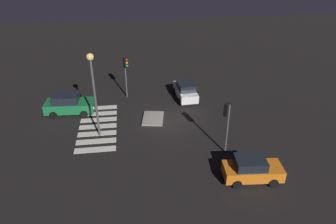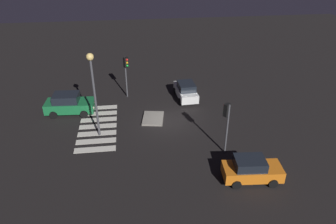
{
  "view_description": "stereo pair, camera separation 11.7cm",
  "coord_description": "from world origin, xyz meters",
  "px_view_note": "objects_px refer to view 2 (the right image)",
  "views": [
    {
      "loc": [
        24.0,
        -3.16,
        14.5
      ],
      "look_at": [
        0.0,
        0.0,
        1.0
      ],
      "focal_mm": 33.86,
      "sensor_mm": 36.0,
      "label": 1
    },
    {
      "loc": [
        24.02,
        -3.04,
        14.5
      ],
      "look_at": [
        0.0,
        0.0,
        1.0
      ],
      "focal_mm": 33.86,
      "sensor_mm": 36.0,
      "label": 2
    }
  ],
  "objects_px": {
    "car_orange": "(252,170)",
    "car_white": "(186,91)",
    "traffic_island": "(153,118)",
    "street_lamp": "(93,81)",
    "traffic_light_south": "(126,67)",
    "car_green": "(69,104)",
    "traffic_light_north": "(227,116)"
  },
  "relations": [
    {
      "from": "traffic_light_south",
      "to": "traffic_island",
      "type": "bearing_deg",
      "value": -8.12
    },
    {
      "from": "traffic_island",
      "to": "traffic_light_north",
      "type": "bearing_deg",
      "value": 41.5
    },
    {
      "from": "car_white",
      "to": "traffic_island",
      "type": "bearing_deg",
      "value": 132.71
    },
    {
      "from": "car_white",
      "to": "traffic_light_north",
      "type": "xyz_separation_m",
      "value": [
        9.34,
        1.27,
        2.25
      ]
    },
    {
      "from": "car_green",
      "to": "traffic_light_north",
      "type": "relative_size",
      "value": 1.11
    },
    {
      "from": "car_orange",
      "to": "traffic_light_north",
      "type": "bearing_deg",
      "value": 110.27
    },
    {
      "from": "traffic_island",
      "to": "car_white",
      "type": "xyz_separation_m",
      "value": [
        -3.78,
        3.64,
        0.78
      ]
    },
    {
      "from": "car_orange",
      "to": "car_white",
      "type": "xyz_separation_m",
      "value": [
        -12.67,
        -2.22,
        0.02
      ]
    },
    {
      "from": "traffic_island",
      "to": "car_white",
      "type": "distance_m",
      "value": 5.31
    },
    {
      "from": "car_white",
      "to": "street_lamp",
      "type": "relative_size",
      "value": 0.58
    },
    {
      "from": "traffic_island",
      "to": "car_green",
      "type": "xyz_separation_m",
      "value": [
        -2.13,
        -7.56,
        0.86
      ]
    },
    {
      "from": "car_green",
      "to": "car_white",
      "type": "relative_size",
      "value": 1.1
    },
    {
      "from": "car_green",
      "to": "traffic_light_north",
      "type": "xyz_separation_m",
      "value": [
        7.69,
        12.47,
        2.16
      ]
    },
    {
      "from": "traffic_light_south",
      "to": "street_lamp",
      "type": "relative_size",
      "value": 0.6
    },
    {
      "from": "car_orange",
      "to": "car_white",
      "type": "height_order",
      "value": "car_white"
    },
    {
      "from": "car_green",
      "to": "street_lamp",
      "type": "xyz_separation_m",
      "value": [
        4.16,
        2.92,
        3.92
      ]
    },
    {
      "from": "traffic_island",
      "to": "street_lamp",
      "type": "xyz_separation_m",
      "value": [
        2.03,
        -4.64,
        4.79
      ]
    },
    {
      "from": "car_white",
      "to": "street_lamp",
      "type": "xyz_separation_m",
      "value": [
        5.81,
        -8.28,
        4.01
      ]
    },
    {
      "from": "traffic_light_south",
      "to": "car_green",
      "type": "bearing_deg",
      "value": -95.58
    },
    {
      "from": "car_orange",
      "to": "traffic_light_south",
      "type": "height_order",
      "value": "traffic_light_south"
    },
    {
      "from": "street_lamp",
      "to": "car_orange",
      "type": "bearing_deg",
      "value": 56.86
    },
    {
      "from": "street_lamp",
      "to": "traffic_light_south",
      "type": "bearing_deg",
      "value": 160.23
    },
    {
      "from": "traffic_light_north",
      "to": "street_lamp",
      "type": "height_order",
      "value": "street_lamp"
    },
    {
      "from": "traffic_island",
      "to": "street_lamp",
      "type": "relative_size",
      "value": 0.38
    },
    {
      "from": "traffic_light_south",
      "to": "street_lamp",
      "type": "height_order",
      "value": "street_lamp"
    },
    {
      "from": "street_lamp",
      "to": "traffic_island",
      "type": "bearing_deg",
      "value": 113.64
    },
    {
      "from": "car_white",
      "to": "car_green",
      "type": "bearing_deg",
      "value": 95.03
    },
    {
      "from": "traffic_light_south",
      "to": "street_lamp",
      "type": "xyz_separation_m",
      "value": [
        6.87,
        -2.47,
        1.65
      ]
    },
    {
      "from": "car_orange",
      "to": "car_green",
      "type": "height_order",
      "value": "car_green"
    },
    {
      "from": "car_green",
      "to": "traffic_island",
      "type": "bearing_deg",
      "value": -12.1
    },
    {
      "from": "car_green",
      "to": "street_lamp",
      "type": "height_order",
      "value": "street_lamp"
    },
    {
      "from": "car_orange",
      "to": "car_green",
      "type": "xyz_separation_m",
      "value": [
        -11.02,
        -13.42,
        0.11
      ]
    }
  ]
}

